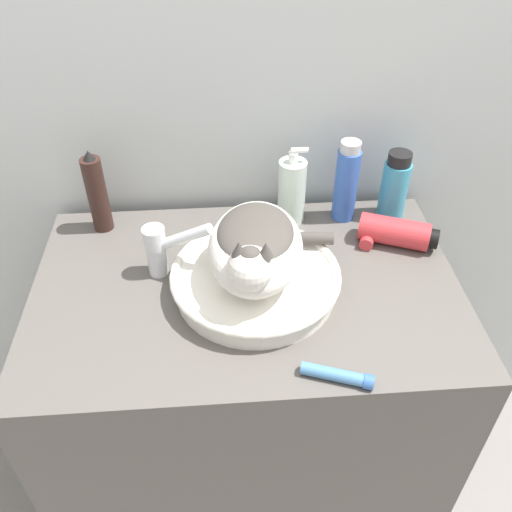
# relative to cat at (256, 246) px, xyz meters

# --- Properties ---
(wall_back) EXTENTS (8.00, 0.05, 2.40)m
(wall_back) POSITION_rel_cat_xyz_m (-0.02, 0.38, 0.18)
(wall_back) COLOR silver
(wall_back) RESTS_ON ground_plane
(vanity_counter) EXTENTS (0.93, 0.60, 0.89)m
(vanity_counter) POSITION_rel_cat_xyz_m (-0.02, 0.02, -0.57)
(vanity_counter) COLOR #56514C
(vanity_counter) RESTS_ON ground_plane
(sink_basin) EXTENTS (0.36, 0.36, 0.06)m
(sink_basin) POSITION_rel_cat_xyz_m (-0.00, 0.01, -0.10)
(sink_basin) COLOR white
(sink_basin) RESTS_ON vanity_counter
(cat) EXTENTS (0.29, 0.30, 0.16)m
(cat) POSITION_rel_cat_xyz_m (0.00, 0.00, 0.00)
(cat) COLOR silver
(cat) RESTS_ON sink_basin
(faucet) EXTENTS (0.16, 0.08, 0.16)m
(faucet) POSITION_rel_cat_xyz_m (-0.20, 0.08, -0.05)
(faucet) COLOR silver
(faucet) RESTS_ON vanity_counter
(soap_pump_bottle) EXTENTS (0.07, 0.07, 0.20)m
(soap_pump_bottle) POSITION_rel_cat_xyz_m (0.11, 0.26, -0.04)
(soap_pump_bottle) COLOR silver
(soap_pump_bottle) RESTS_ON vanity_counter
(mouthwash_bottle) EXTENTS (0.07, 0.07, 0.18)m
(mouthwash_bottle) POSITION_rel_cat_xyz_m (0.36, 0.26, -0.04)
(mouthwash_bottle) COLOR teal
(mouthwash_bottle) RESTS_ON vanity_counter
(shampoo_bottle_tall) EXTENTS (0.06, 0.06, 0.21)m
(shampoo_bottle_tall) POSITION_rel_cat_xyz_m (0.24, 0.26, -0.03)
(shampoo_bottle_tall) COLOR #335BB7
(shampoo_bottle_tall) RESTS_ON vanity_counter
(hairspray_can_black) EXTENTS (0.05, 0.05, 0.21)m
(hairspray_can_black) POSITION_rel_cat_xyz_m (-0.36, 0.26, -0.03)
(hairspray_can_black) COLOR #331E19
(hairspray_can_black) RESTS_ON vanity_counter
(cream_tube) EXTENTS (0.13, 0.07, 0.03)m
(cream_tube) POSITION_rel_cat_xyz_m (0.13, -0.24, -0.12)
(cream_tube) COLOR #4C7FB2
(cream_tube) RESTS_ON vanity_counter
(hair_dryer) EXTENTS (0.19, 0.14, 0.07)m
(hair_dryer) POSITION_rel_cat_xyz_m (0.33, 0.15, -0.10)
(hair_dryer) COLOR #C63338
(hair_dryer) RESTS_ON vanity_counter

